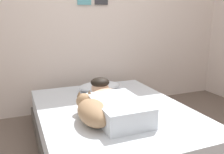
{
  "coord_description": "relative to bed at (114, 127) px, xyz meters",
  "views": [
    {
      "loc": [
        -1.06,
        -1.67,
        1.3
      ],
      "look_at": [
        -0.07,
        0.75,
        0.65
      ],
      "focal_mm": 39.0,
      "sensor_mm": 36.0,
      "label": 1
    }
  ],
  "objects": [
    {
      "name": "bed",
      "position": [
        0.0,
        0.0,
        0.0
      ],
      "size": [
        1.5,
        1.95,
        0.4
      ],
      "color": "#4C4742",
      "rests_on": "ground"
    },
    {
      "name": "coffee_cup",
      "position": [
        0.09,
        0.45,
        0.24
      ],
      "size": [
        0.12,
        0.09,
        0.07
      ],
      "color": "#D84C47",
      "rests_on": "bed"
    },
    {
      "name": "dog",
      "position": [
        -0.3,
        -0.23,
        0.31
      ],
      "size": [
        0.26,
        0.57,
        0.21
      ],
      "color": "#9E7A56",
      "rests_on": "bed"
    },
    {
      "name": "pillow",
      "position": [
        0.07,
        0.63,
        0.26
      ],
      "size": [
        0.52,
        0.32,
        0.11
      ],
      "primitive_type": "ellipsoid",
      "color": "silver",
      "rests_on": "bed"
    },
    {
      "name": "person_lying",
      "position": [
        -0.06,
        -0.12,
        0.31
      ],
      "size": [
        0.43,
        0.92,
        0.27
      ],
      "color": "silver",
      "rests_on": "bed"
    },
    {
      "name": "cell_phone",
      "position": [
        0.12,
        0.04,
        0.21
      ],
      "size": [
        0.07,
        0.14,
        0.01
      ],
      "primitive_type": "cube",
      "color": "black",
      "rests_on": "bed"
    },
    {
      "name": "back_wall",
      "position": [
        0.17,
        1.2,
        1.05
      ],
      "size": [
        4.21,
        0.12,
        2.5
      ],
      "color": "silver",
      "rests_on": "ground"
    }
  ]
}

